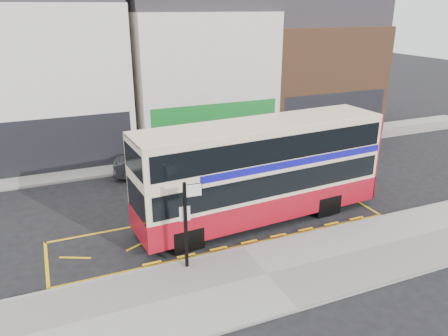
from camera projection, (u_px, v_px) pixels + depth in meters
name	position (u px, v px, depth m)	size (l,w,h in m)	color
ground	(239.00, 246.00, 17.11)	(120.00, 120.00, 0.00)	black
pavement	(267.00, 276.00, 15.10)	(40.00, 4.00, 0.15)	gray
kerb	(243.00, 249.00, 16.76)	(40.00, 0.15, 0.15)	gray
far_pavement	(163.00, 159.00, 26.58)	(50.00, 3.00, 0.15)	gray
road_markings	(223.00, 228.00, 18.49)	(14.00, 3.40, 0.01)	#EBB00C
terrace_left	(52.00, 68.00, 26.18)	(8.00, 8.01, 11.80)	silver
terrace_green_shop	(194.00, 65.00, 29.55)	(9.00, 8.01, 11.30)	beige
terrace_right	(306.00, 66.00, 33.01)	(9.00, 8.01, 10.30)	brown
double_decker_bus	(262.00, 170.00, 18.53)	(11.09, 3.27, 4.37)	beige
bus_stop_post	(187.00, 217.00, 14.89)	(0.79, 0.15, 3.21)	black
car_grey	(155.00, 164.00, 23.87)	(1.54, 4.43, 1.46)	#37393D
car_white	(283.00, 147.00, 26.69)	(2.04, 5.02, 1.46)	#BABABA
street_tree_right	(264.00, 86.00, 29.26)	(2.57, 2.57, 5.54)	black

